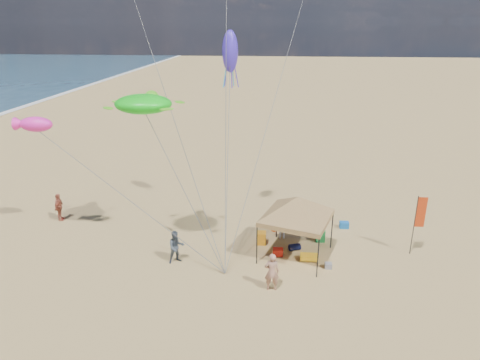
% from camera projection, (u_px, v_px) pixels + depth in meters
% --- Properties ---
extents(ground, '(280.00, 280.00, 0.00)m').
position_uv_depth(ground, '(234.00, 281.00, 20.30)').
color(ground, tan).
rests_on(ground, ground).
extents(canopy_tent, '(5.97, 5.97, 3.87)m').
position_uv_depth(canopy_tent, '(298.00, 199.00, 21.37)').
color(canopy_tent, black).
rests_on(canopy_tent, ground).
extents(feather_flag, '(0.51, 0.04, 3.32)m').
position_uv_depth(feather_flag, '(419.00, 216.00, 21.90)').
color(feather_flag, black).
rests_on(feather_flag, ground).
extents(cooler_red, '(0.54, 0.38, 0.38)m').
position_uv_depth(cooler_red, '(278.00, 252.00, 22.44)').
color(cooler_red, red).
rests_on(cooler_red, ground).
extents(cooler_blue, '(0.54, 0.38, 0.38)m').
position_uv_depth(cooler_blue, '(344.00, 225.00, 25.44)').
color(cooler_blue, '#165FB5').
rests_on(cooler_blue, ground).
extents(bag_navy, '(0.69, 0.54, 0.36)m').
position_uv_depth(bag_navy, '(295.00, 247.00, 22.95)').
color(bag_navy, '#0B1034').
rests_on(bag_navy, ground).
extents(bag_orange, '(0.54, 0.69, 0.36)m').
position_uv_depth(bag_orange, '(275.00, 227.00, 25.19)').
color(bag_orange, '#C5440A').
rests_on(bag_orange, ground).
extents(chair_green, '(0.50, 0.50, 0.70)m').
position_uv_depth(chair_green, '(320.00, 235.00, 23.89)').
color(chair_green, '#178339').
rests_on(chair_green, ground).
extents(chair_yellow, '(0.50, 0.50, 0.70)m').
position_uv_depth(chair_yellow, '(261.00, 238.00, 23.57)').
color(chair_yellow, orange).
rests_on(chair_yellow, ground).
extents(crate_grey, '(0.34, 0.30, 0.28)m').
position_uv_depth(crate_grey, '(328.00, 266.00, 21.28)').
color(crate_grey, gray).
rests_on(crate_grey, ground).
extents(beach_cart, '(0.90, 0.50, 0.24)m').
position_uv_depth(beach_cart, '(309.00, 257.00, 21.95)').
color(beach_cart, yellow).
rests_on(beach_cart, ground).
extents(person_near_a, '(0.72, 0.51, 1.85)m').
position_uv_depth(person_near_a, '(272.00, 272.00, 19.33)').
color(person_near_a, '#AB7761').
rests_on(person_near_a, ground).
extents(person_near_b, '(1.06, 0.99, 1.74)m').
position_uv_depth(person_near_b, '(176.00, 247.00, 21.58)').
color(person_near_b, '#3D4854').
rests_on(person_near_b, ground).
extents(person_near_c, '(1.22, 0.71, 1.88)m').
position_uv_depth(person_near_c, '(282.00, 223.00, 24.03)').
color(person_near_c, white).
rests_on(person_near_c, ground).
extents(person_far_a, '(0.51, 1.06, 1.75)m').
position_uv_depth(person_far_a, '(59.00, 207.00, 26.20)').
color(person_far_a, '#B45C45').
rests_on(person_far_a, ground).
extents(turtle_kite, '(3.01, 2.53, 0.92)m').
position_uv_depth(turtle_kite, '(143.00, 104.00, 20.48)').
color(turtle_kite, '#12D819').
rests_on(turtle_kite, ground).
extents(fish_kite, '(1.82, 1.01, 0.78)m').
position_uv_depth(fish_kite, '(36.00, 124.00, 21.98)').
color(fish_kite, '#FF28B6').
rests_on(fish_kite, ground).
extents(squid_kite, '(1.10, 1.10, 2.29)m').
position_uv_depth(squid_kite, '(230.00, 51.00, 23.41)').
color(squid_kite, '#432CDA').
rests_on(squid_kite, ground).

